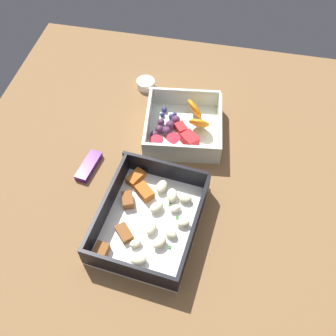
# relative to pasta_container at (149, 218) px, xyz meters

# --- Properties ---
(table_surface) EXTENTS (0.80, 0.80, 0.02)m
(table_surface) POSITION_rel_pasta_container_xyz_m (0.12, -0.01, -0.02)
(table_surface) COLOR brown
(table_surface) RESTS_ON ground
(pasta_container) EXTENTS (0.22, 0.18, 0.05)m
(pasta_container) POSITION_rel_pasta_container_xyz_m (0.00, 0.00, 0.00)
(pasta_container) COLOR white
(pasta_container) RESTS_ON table_surface
(fruit_bowl) EXTENTS (0.17, 0.17, 0.05)m
(fruit_bowl) POSITION_rel_pasta_container_xyz_m (0.22, -0.02, 0.00)
(fruit_bowl) COLOR silver
(fruit_bowl) RESTS_ON table_surface
(candy_bar) EXTENTS (0.07, 0.03, 0.01)m
(candy_bar) POSITION_rel_pasta_container_xyz_m (0.09, 0.14, -0.01)
(candy_bar) COLOR #51197A
(candy_bar) RESTS_ON table_surface
(paper_cup_liner) EXTENTS (0.04, 0.04, 0.02)m
(paper_cup_liner) POSITION_rel_pasta_container_xyz_m (0.34, 0.09, -0.01)
(paper_cup_liner) COLOR white
(paper_cup_liner) RESTS_ON table_surface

